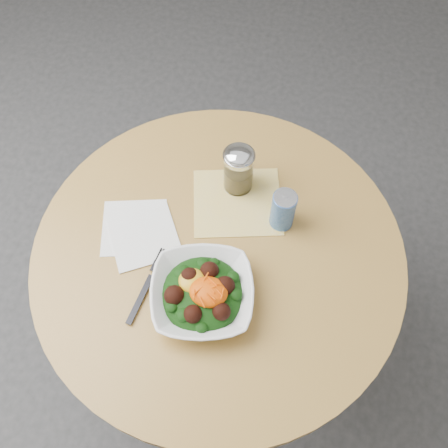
% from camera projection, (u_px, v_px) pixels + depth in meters
% --- Properties ---
extents(ground, '(6.00, 6.00, 0.00)m').
position_uv_depth(ground, '(220.00, 342.00, 1.85)').
color(ground, '#2E2E31').
rests_on(ground, ground).
extents(table, '(0.90, 0.90, 0.75)m').
position_uv_depth(table, '(219.00, 282.00, 1.37)').
color(table, black).
rests_on(table, ground).
extents(cloth_napkin, '(0.26, 0.25, 0.00)m').
position_uv_depth(cloth_napkin, '(237.00, 202.00, 1.27)').
color(cloth_napkin, '#E0AE0B').
rests_on(cloth_napkin, table).
extents(paper_napkins, '(0.23, 0.22, 0.00)m').
position_uv_depth(paper_napkins, '(139.00, 232.00, 1.22)').
color(paper_napkins, white).
rests_on(paper_napkins, table).
extents(salad_bowl, '(0.27, 0.27, 0.09)m').
position_uv_depth(salad_bowl, '(202.00, 293.00, 1.11)').
color(salad_bowl, white).
rests_on(salad_bowl, table).
extents(fork, '(0.05, 0.20, 0.00)m').
position_uv_depth(fork, '(149.00, 283.00, 1.15)').
color(fork, black).
rests_on(fork, table).
extents(spice_shaker, '(0.08, 0.08, 0.14)m').
position_uv_depth(spice_shaker, '(238.00, 169.00, 1.23)').
color(spice_shaker, silver).
rests_on(spice_shaker, table).
extents(beverage_can, '(0.06, 0.06, 0.11)m').
position_uv_depth(beverage_can, '(283.00, 210.00, 1.19)').
color(beverage_can, navy).
rests_on(beverage_can, table).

